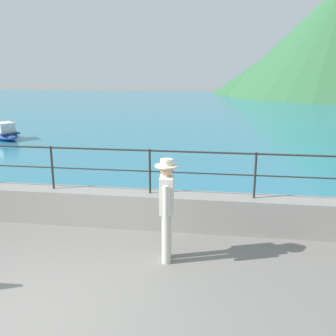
{
  "coord_description": "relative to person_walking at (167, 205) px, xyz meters",
  "views": [
    {
      "loc": [
        2.46,
        -4.04,
        3.15
      ],
      "look_at": [
        1.31,
        3.7,
        1.1
      ],
      "focal_mm": 41.27,
      "sensor_mm": 36.0,
      "label": 1
    }
  ],
  "objects": [
    {
      "name": "boat_3",
      "position": [
        -8.74,
        9.76,
        -0.65
      ],
      "size": [
        2.34,
        2.17,
        0.76
      ],
      "color": "#2D4C9E",
      "rests_on": "lake_water"
    },
    {
      "name": "promenade_wall",
      "position": [
        -1.57,
        1.4,
        -0.63
      ],
      "size": [
        20.0,
        0.56,
        0.7
      ],
      "primitive_type": "cube",
      "color": "gray",
      "rests_on": "ground"
    },
    {
      "name": "person_walking",
      "position": [
        0.0,
        0.0,
        0.0
      ],
      "size": [
        0.38,
        0.57,
        1.75
      ],
      "color": "beige",
      "rests_on": "ground"
    },
    {
      "name": "hill_secondary",
      "position": [
        6.57,
        42.32,
        1.65
      ],
      "size": [
        14.8,
        14.8,
        5.25
      ],
      "primitive_type": "cone",
      "color": "#33663D",
      "rests_on": "ground"
    },
    {
      "name": "railing",
      "position": [
        -1.57,
        1.4,
        0.35
      ],
      "size": [
        18.44,
        0.04,
        0.9
      ],
      "color": "#282623",
      "rests_on": "promenade_wall"
    },
    {
      "name": "lake_water",
      "position": [
        -1.57,
        24.04,
        -0.95
      ],
      "size": [
        64.0,
        44.32,
        0.06
      ],
      "primitive_type": "cube",
      "color": "teal",
      "rests_on": "ground"
    },
    {
      "name": "ground_plane",
      "position": [
        -1.57,
        -1.8,
        -0.98
      ],
      "size": [
        120.0,
        120.0,
        0.0
      ],
      "primitive_type": "plane",
      "color": "slate"
    }
  ]
}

